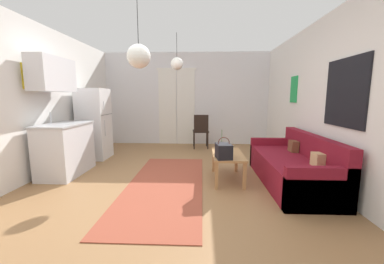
# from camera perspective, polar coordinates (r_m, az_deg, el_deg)

# --- Properties ---
(ground_plane) EXTENTS (5.27, 7.77, 0.10)m
(ground_plane) POSITION_cam_1_polar(r_m,az_deg,el_deg) (3.54, -5.26, -15.16)
(ground_plane) COLOR #996D44
(wall_back) EXTENTS (4.87, 0.13, 2.62)m
(wall_back) POSITION_cam_1_polar(r_m,az_deg,el_deg) (6.86, -1.43, 7.96)
(wall_back) COLOR silver
(wall_back) RESTS_ON ground_plane
(wall_right) EXTENTS (0.12, 7.37, 2.62)m
(wall_right) POSITION_cam_1_polar(r_m,az_deg,el_deg) (3.75, 33.69, 6.21)
(wall_right) COLOR white
(wall_right) RESTS_ON ground_plane
(wall_left) EXTENTS (0.12, 7.37, 2.62)m
(wall_left) POSITION_cam_1_polar(r_m,az_deg,el_deg) (4.28, -39.23, 5.82)
(wall_left) COLOR white
(wall_left) RESTS_ON ground_plane
(area_rug) EXTENTS (1.16, 3.03, 0.01)m
(area_rug) POSITION_cam_1_polar(r_m,az_deg,el_deg) (3.80, -6.51, -12.57)
(area_rug) COLOR #9E4733
(area_rug) RESTS_ON ground_plane
(couch) EXTENTS (0.83, 2.03, 0.78)m
(couch) POSITION_cam_1_polar(r_m,az_deg,el_deg) (4.08, 23.70, -7.94)
(couch) COLOR maroon
(couch) RESTS_ON ground_plane
(coffee_table) EXTENTS (0.49, 0.93, 0.45)m
(coffee_table) POSITION_cam_1_polar(r_m,az_deg,el_deg) (3.94, 8.68, -6.08)
(coffee_table) COLOR #B27F4C
(coffee_table) RESTS_ON ground_plane
(bamboo_vase) EXTENTS (0.10, 0.10, 0.38)m
(bamboo_vase) POSITION_cam_1_polar(r_m,az_deg,el_deg) (4.01, 7.22, -3.65)
(bamboo_vase) COLOR #2D2D33
(bamboo_vase) RESTS_ON coffee_table
(handbag) EXTENTS (0.26, 0.30, 0.33)m
(handbag) POSITION_cam_1_polar(r_m,az_deg,el_deg) (3.58, 7.73, -4.62)
(handbag) COLOR black
(handbag) RESTS_ON coffee_table
(refrigerator) EXTENTS (0.60, 0.61, 1.55)m
(refrigerator) POSITION_cam_1_polar(r_m,az_deg,el_deg) (5.64, -22.67, 1.84)
(refrigerator) COLOR white
(refrigerator) RESTS_ON ground_plane
(kitchen_counter) EXTENTS (0.59, 1.05, 2.03)m
(kitchen_counter) POSITION_cam_1_polar(r_m,az_deg,el_deg) (4.68, -28.97, 0.11)
(kitchen_counter) COLOR silver
(kitchen_counter) RESTS_ON ground_plane
(accent_chair) EXTENTS (0.45, 0.43, 0.91)m
(accent_chair) POSITION_cam_1_polar(r_m,az_deg,el_deg) (6.23, 2.17, 0.63)
(accent_chair) COLOR black
(accent_chair) RESTS_ON ground_plane
(pendant_lamp_near) EXTENTS (0.28, 0.28, 0.91)m
(pendant_lamp_near) POSITION_cam_1_polar(r_m,az_deg,el_deg) (2.96, -12.84, 17.54)
(pendant_lamp_near) COLOR black
(pendant_lamp_far) EXTENTS (0.25, 0.25, 0.71)m
(pendant_lamp_far) POSITION_cam_1_polar(r_m,az_deg,el_deg) (4.87, -3.70, 16.29)
(pendant_lamp_far) COLOR black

